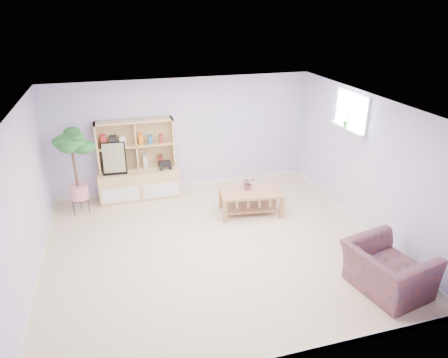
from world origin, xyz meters
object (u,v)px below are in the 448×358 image
object	(u,v)px
storage_unit	(138,161)
coffee_table	(251,202)
armchair	(388,267)
floor_tree	(76,173)

from	to	relation	value
storage_unit	coffee_table	bearing A→B (deg)	-32.82
storage_unit	coffee_table	xyz separation A→B (m)	(2.00, -1.29, -0.58)
storage_unit	armchair	xyz separation A→B (m)	(3.09, -3.97, -0.43)
armchair	floor_tree	bearing A→B (deg)	39.04
floor_tree	armchair	distance (m)	5.59
storage_unit	armchair	size ratio (longest dim) A/B	1.54
storage_unit	armchair	world-z (taller)	storage_unit
storage_unit	coffee_table	world-z (taller)	storage_unit
storage_unit	floor_tree	xyz separation A→B (m)	(-1.17, -0.37, 0.02)
storage_unit	floor_tree	size ratio (longest dim) A/B	0.98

